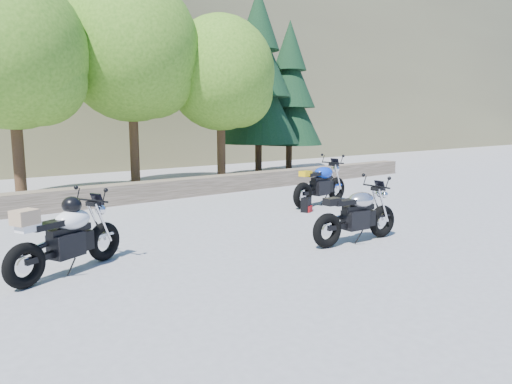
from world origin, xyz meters
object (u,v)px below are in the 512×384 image
Objects in this scene: silver_bike at (357,216)px; blue_bike at (321,185)px; backpack at (306,205)px; white_bike at (66,237)px.

blue_bike reaches higher than silver_bike.
backpack is at bearing 68.36° from silver_bike.
silver_bike is at bearing -41.63° from white_bike.
blue_bike reaches higher than backpack.
white_bike is 0.86× the size of blue_bike.
white_bike is 5.73m from backpack.
backpack is (5.63, 1.02, -0.35)m from white_bike.
silver_bike is 1.06× the size of white_bike.
silver_bike is 5.68× the size of backpack.
blue_bike is 6.24× the size of backpack.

